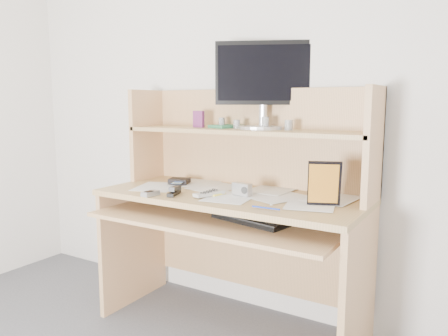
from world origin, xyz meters
The scene contains 19 objects.
back_wall centered at (0.00, 1.80, 1.25)m, with size 3.60×0.04×2.50m, color silver.
desk centered at (0.00, 1.56, 0.69)m, with size 1.40×0.70×1.30m.
paper_clutter centered at (0.00, 1.48, 0.75)m, with size 1.32×0.54×0.01m, color silver.
keyboard centered at (0.18, 1.37, 0.66)m, with size 0.41×0.22×0.03m.
tv_remote centered at (-0.06, 1.37, 0.76)m, with size 0.05×0.17×0.02m, color #A9A9A4.
flip_phone centered at (-0.32, 1.22, 0.77)m, with size 0.05×0.09×0.02m, color #A8A8AA.
stapler centered at (-0.23, 1.30, 0.78)m, with size 0.04×0.13×0.04m, color black.
wallet centered at (-0.39, 1.56, 0.77)m, with size 0.11×0.09×0.03m, color black.
sticky_note_pad centered at (-0.06, 1.42, 0.76)m, with size 0.09×0.09×0.01m, color yellow.
digital_camera centered at (0.08, 1.46, 0.79)m, with size 0.10×0.04×0.06m, color #AAAAAC.
game_case centered at (0.52, 1.44, 0.86)m, with size 0.15×0.02×0.21m, color black.
blue_pen centered at (0.32, 1.26, 0.76)m, with size 0.01×0.01×0.13m, color #1631A8.
card_box centered at (-0.30, 1.63, 1.13)m, with size 0.07×0.02×0.10m, color maroon.
shelf_book centered at (-0.14, 1.68, 1.09)m, with size 0.12×0.17×0.02m, color #348252.
chip_stack_a centered at (-0.05, 1.64, 1.11)m, with size 0.04×0.04×0.05m, color black.
chip_stack_b centered at (-0.17, 1.67, 1.11)m, with size 0.04×0.04×0.06m, color silver.
chip_stack_c centered at (0.25, 1.66, 1.11)m, with size 0.04×0.04×0.05m, color black.
chip_stack_d centered at (0.12, 1.64, 1.11)m, with size 0.04×0.04×0.07m, color white.
monitor centered at (0.08, 1.71, 1.33)m, with size 0.51×0.30×0.47m.
Camera 1 is at (1.14, -0.45, 1.22)m, focal length 35.00 mm.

